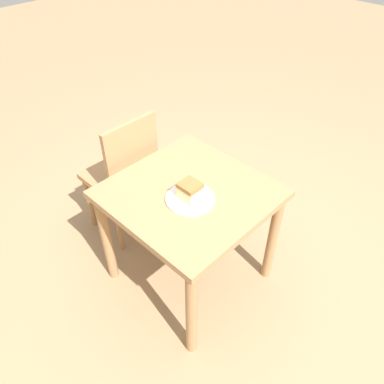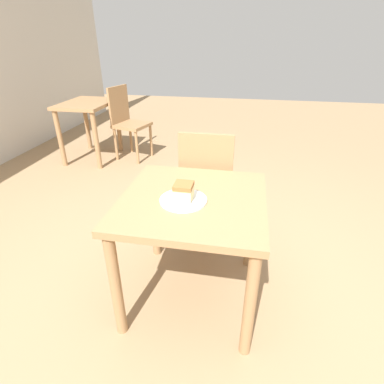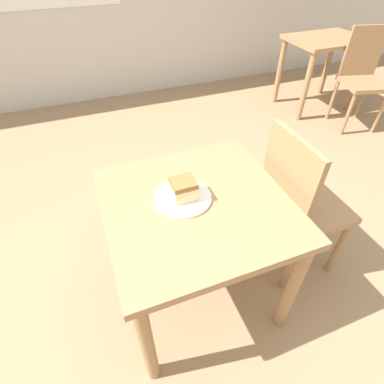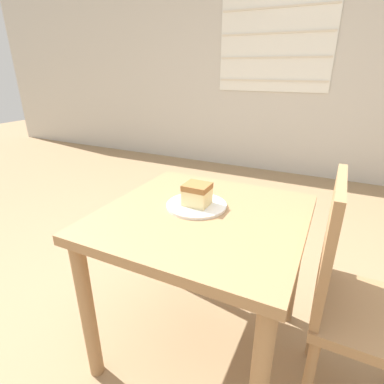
{
  "view_description": "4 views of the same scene",
  "coord_description": "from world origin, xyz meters",
  "views": [
    {
      "loc": [
        -0.96,
        1.19,
        2.02
      ],
      "look_at": [
        0.04,
        0.16,
        0.77
      ],
      "focal_mm": 35.0,
      "sensor_mm": 36.0,
      "label": 1
    },
    {
      "loc": [
        -1.32,
        -0.14,
        1.51
      ],
      "look_at": [
        0.03,
        0.11,
        0.78
      ],
      "focal_mm": 28.0,
      "sensor_mm": 36.0,
      "label": 2
    },
    {
      "loc": [
        -0.26,
        -0.76,
        1.63
      ],
      "look_at": [
        0.08,
        0.14,
        0.77
      ],
      "focal_mm": 28.0,
      "sensor_mm": 36.0,
      "label": 3
    },
    {
      "loc": [
        0.54,
        -0.88,
        1.26
      ],
      "look_at": [
        0.02,
        0.17,
        0.78
      ],
      "focal_mm": 28.0,
      "sensor_mm": 36.0,
      "label": 4
    }
  ],
  "objects": [
    {
      "name": "plate",
      "position": [
        0.05,
        0.16,
        0.72
      ],
      "size": [
        0.26,
        0.26,
        0.01
      ],
      "color": "white",
      "rests_on": "dining_table_near"
    },
    {
      "name": "chair_near_window",
      "position": [
        0.69,
        0.12,
        0.51
      ],
      "size": [
        0.4,
        0.4,
        0.94
      ],
      "rotation": [
        0.0,
        0.0,
        1.57
      ],
      "color": "#9E754C",
      "rests_on": "ground_plane"
    },
    {
      "name": "cake_slice",
      "position": [
        0.05,
        0.16,
        0.78
      ],
      "size": [
        0.11,
        0.1,
        0.09
      ],
      "color": "beige",
      "rests_on": "plate"
    },
    {
      "name": "dining_table_near",
      "position": [
        0.1,
        0.12,
        0.6
      ],
      "size": [
        0.81,
        0.8,
        0.72
      ],
      "color": "#9E754C",
      "rests_on": "ground_plane"
    },
    {
      "name": "ground_plane",
      "position": [
        0.0,
        0.0,
        0.0
      ],
      "size": [
        14.0,
        14.0,
        0.0
      ],
      "primitive_type": "plane",
      "color": "#997A56"
    }
  ]
}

